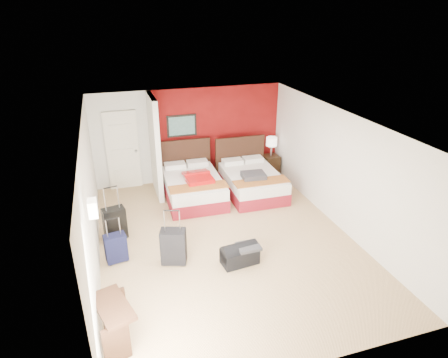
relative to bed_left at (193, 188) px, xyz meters
name	(u,v)px	position (x,y,z in m)	size (l,w,h in m)	color
ground	(226,240)	(0.21, -2.00, -0.29)	(6.50, 6.50, 0.00)	#D7B684
room_walls	(144,166)	(-1.19, -0.58, 0.97)	(5.02, 6.52, 2.50)	silver
red_accent_panel	(217,133)	(0.96, 1.23, 0.96)	(3.50, 0.04, 2.50)	maroon
partition_wall	(155,147)	(-0.79, 0.61, 0.96)	(0.12, 1.20, 2.50)	silver
entry_door	(123,151)	(-1.54, 1.20, 0.74)	(0.82, 0.06, 2.05)	silver
bed_left	(193,188)	(0.00, 0.00, 0.00)	(1.34, 1.91, 0.57)	silver
bed_right	(252,183)	(1.51, -0.14, -0.01)	(1.31, 1.87, 0.56)	silver
red_suitcase_open	(198,177)	(0.10, -0.10, 0.34)	(0.63, 0.86, 0.11)	red
jacket_bundle	(253,176)	(1.41, -0.44, 0.34)	(0.56, 0.45, 0.13)	#3C3C41
nightstand	(270,165)	(2.42, 0.82, 0.00)	(0.41, 0.41, 0.58)	black
table_lamp	(271,147)	(2.42, 0.82, 0.56)	(0.30, 0.30, 0.53)	white
suitcase_black	(115,224)	(-1.94, -1.28, 0.04)	(0.44, 0.28, 0.66)	black
suitcase_charcoal	(174,248)	(-0.95, -2.46, 0.05)	(0.46, 0.28, 0.67)	black
suitcase_navy	(116,249)	(-1.96, -2.10, -0.02)	(0.39, 0.24, 0.54)	black
duffel_bag	(240,255)	(0.22, -2.83, -0.12)	(0.67, 0.36, 0.34)	black
jacket_draped	(248,246)	(0.37, -2.88, 0.08)	(0.42, 0.35, 0.06)	#323337
desk	(115,324)	(-2.07, -4.07, 0.05)	(0.41, 0.81, 0.68)	black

